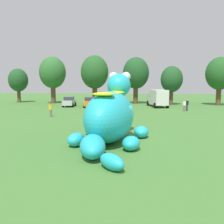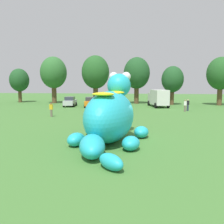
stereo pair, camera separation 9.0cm
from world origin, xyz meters
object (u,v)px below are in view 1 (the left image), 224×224
spectator_near_inflatable (184,106)px  giant_inflatable_creature (110,116)px  car_silver (69,102)px  box_truck (157,98)px  spectator_mid_field (51,110)px  spectator_by_cars (187,105)px  car_green (115,102)px  car_orange (90,102)px

spectator_near_inflatable → giant_inflatable_creature: bearing=-113.6°
car_silver → box_truck: box_truck is taller
giant_inflatable_creature → box_truck: size_ratio=1.43×
spectator_mid_field → spectator_by_cars: (17.41, 8.61, 0.00)m
giant_inflatable_creature → box_truck: giant_inflatable_creature is taller
car_silver → spectator_by_cars: 19.72m
car_silver → spectator_mid_field: bearing=-81.6°
car_green → spectator_near_inflatable: (10.64, -5.25, -0.01)m
box_truck → spectator_mid_field: (-13.44, -14.22, -0.75)m
car_silver → spectator_mid_field: car_silver is taller
car_green → car_silver: bearing=-178.3°
box_truck → spectator_by_cars: (3.97, -5.61, -0.75)m
spectator_mid_field → giant_inflatable_creature: bearing=-51.1°
giant_inflatable_creature → spectator_near_inflatable: 20.30m
giant_inflatable_creature → spectator_by_cars: 21.33m
box_truck → spectator_mid_field: 19.58m
giant_inflatable_creature → spectator_near_inflatable: bearing=66.4°
giant_inflatable_creature → box_truck: 25.52m
giant_inflatable_creature → spectator_near_inflatable: giant_inflatable_creature is taller
spectator_by_cars → giant_inflatable_creature: bearing=-114.0°
box_truck → spectator_by_cars: 6.91m
car_orange → giant_inflatable_creature: bearing=-73.5°
car_green → spectator_by_cars: 11.99m
car_silver → car_green: size_ratio=0.98×
car_orange → car_green: 4.37m
car_orange → spectator_by_cars: car_orange is taller
spectator_by_cars → box_truck: bearing=125.3°
car_orange → box_truck: (11.49, 2.09, 0.74)m
box_truck → spectator_mid_field: bearing=-133.4°
spectator_near_inflatable → spectator_mid_field: size_ratio=1.00×
giant_inflatable_creature → car_orange: giant_inflatable_creature is taller
box_truck → spectator_by_cars: size_ratio=3.92×
giant_inflatable_creature → spectator_mid_field: size_ratio=5.62×
giant_inflatable_creature → car_green: (-2.51, 23.83, -0.91)m
car_orange → spectator_near_inflatable: 15.56m
giant_inflatable_creature → spectator_by_cars: bearing=66.0°
box_truck → spectator_mid_field: size_ratio=3.92×
giant_inflatable_creature → car_orange: (-6.80, 22.99, -0.91)m
car_silver → spectator_near_inflatable: size_ratio=2.50×
car_silver → box_truck: 15.40m
spectator_near_inflatable → spectator_mid_field: 18.56m
giant_inflatable_creature → car_green: size_ratio=2.20×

